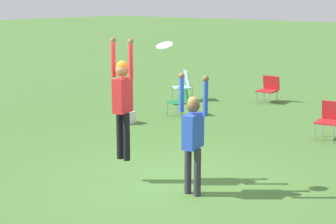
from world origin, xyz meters
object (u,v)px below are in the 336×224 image
camping_chair_0 (180,100)px  camping_chair_1 (184,84)px  person_defending (193,132)px  cooler_box (126,117)px  frisbee (165,45)px  camping_chair_5 (330,118)px  camping_chair_2 (269,88)px  person_jumping (123,96)px

camping_chair_0 → camping_chair_1: bearing=-28.3°
person_defending → cooler_box: size_ratio=5.22×
frisbee → camping_chair_5: frisbee is taller
camping_chair_2 → cooler_box: camping_chair_2 is taller
camping_chair_0 → cooler_box: size_ratio=1.92×
person_jumping → camping_chair_0: size_ratio=2.86×
person_jumping → camping_chair_0: person_jumping is taller
person_defending → frisbee: bearing=-92.7°
camping_chair_5 → person_defending: bearing=78.9°
camping_chair_0 → camping_chair_1: (-1.29, 1.83, 0.10)m
frisbee → camping_chair_1: frisbee is taller
person_defending → camping_chair_0: person_defending is taller
camping_chair_0 → camping_chair_2: camping_chair_2 is taller
camping_chair_0 → frisbee: bearing=152.4°
person_defending → camping_chair_5: bearing=166.9°
person_jumping → camping_chair_0: bearing=17.7°
frisbee → camping_chair_1: size_ratio=0.29×
person_defending → camping_chair_2: 8.80m
frisbee → camping_chair_5: 5.50m
person_defending → cooler_box: (-4.59, 3.18, -0.92)m
camping_chair_2 → person_jumping: bearing=98.1°
frisbee → camping_chair_1: 8.55m
camping_chair_0 → camping_chair_2: 3.43m
camping_chair_0 → cooler_box: bearing=100.7°
camping_chair_1 → person_jumping: bearing=160.0°
person_defending → camping_chair_5: person_defending is taller
camping_chair_0 → person_jumping: bearing=144.9°
person_jumping → cooler_box: (-3.24, 3.44, -1.40)m
cooler_box → frisbee: bearing=-38.8°
cooler_box → person_defending: bearing=-34.7°
frisbee → cooler_box: frisbee is taller
frisbee → camping_chair_0: frisbee is taller
person_defending → camping_chair_1: bearing=-151.7°
camping_chair_1 → camping_chair_2: (2.19, 1.48, -0.09)m
person_jumping → cooler_box: 4.92m
person_jumping → camping_chair_0: 5.92m
camping_chair_1 → camping_chair_2: 2.65m
person_jumping → camping_chair_5: person_jumping is taller
person_defending → person_jumping: bearing=-90.0°
camping_chair_0 → camping_chair_5: camping_chair_5 is taller
person_defending → camping_chair_0: (-4.11, 4.86, -0.63)m
person_jumping → person_defending: size_ratio=1.05×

